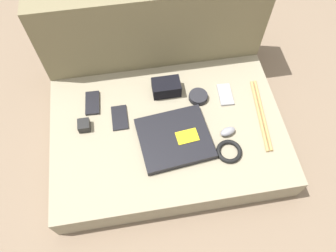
# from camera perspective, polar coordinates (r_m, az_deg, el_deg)

# --- Properties ---
(ground_plane) EXTENTS (8.00, 8.00, 0.00)m
(ground_plane) POSITION_cam_1_polar(r_m,az_deg,el_deg) (1.53, 0.00, -2.88)
(ground_plane) COLOR #7A6651
(couch_seat) EXTENTS (1.01, 0.68, 0.13)m
(couch_seat) POSITION_cam_1_polar(r_m,az_deg,el_deg) (1.47, 0.00, -1.69)
(couch_seat) COLOR gray
(couch_seat) RESTS_ON ground_plane
(couch_backrest) EXTENTS (1.01, 0.20, 0.53)m
(couch_backrest) POSITION_cam_1_polar(r_m,az_deg,el_deg) (1.58, -2.71, 15.89)
(couch_backrest) COLOR #756B4C
(couch_backrest) RESTS_ON ground_plane
(laptop) EXTENTS (0.32, 0.29, 0.03)m
(laptop) POSITION_cam_1_polar(r_m,az_deg,el_deg) (1.37, 1.15, -2.17)
(laptop) COLOR black
(laptop) RESTS_ON couch_seat
(computer_mouse) EXTENTS (0.08, 0.06, 0.03)m
(computer_mouse) POSITION_cam_1_polar(r_m,az_deg,el_deg) (1.41, 10.37, -0.96)
(computer_mouse) COLOR gray
(computer_mouse) RESTS_ON couch_seat
(speaker_puck) EXTENTS (0.09, 0.09, 0.03)m
(speaker_puck) POSITION_cam_1_polar(r_m,az_deg,el_deg) (1.49, 5.29, 5.11)
(speaker_puck) COLOR black
(speaker_puck) RESTS_ON couch_seat
(phone_silver) EXTENTS (0.07, 0.12, 0.01)m
(phone_silver) POSITION_cam_1_polar(r_m,az_deg,el_deg) (1.52, 9.93, 5.42)
(phone_silver) COLOR #99999E
(phone_silver) RESTS_ON couch_seat
(phone_black) EXTENTS (0.07, 0.12, 0.01)m
(phone_black) POSITION_cam_1_polar(r_m,az_deg,el_deg) (1.51, -13.02, 3.93)
(phone_black) COLOR black
(phone_black) RESTS_ON couch_seat
(phone_small) EXTENTS (0.07, 0.12, 0.01)m
(phone_small) POSITION_cam_1_polar(r_m,az_deg,el_deg) (1.45, -8.42, 1.44)
(phone_small) COLOR black
(phone_small) RESTS_ON couch_seat
(camera_pouch) EXTENTS (0.13, 0.08, 0.06)m
(camera_pouch) POSITION_cam_1_polar(r_m,az_deg,el_deg) (1.49, -0.30, 6.75)
(camera_pouch) COLOR black
(camera_pouch) RESTS_ON couch_seat
(charger_brick) EXTENTS (0.05, 0.05, 0.04)m
(charger_brick) POSITION_cam_1_polar(r_m,az_deg,el_deg) (1.44, -14.43, 0.11)
(charger_brick) COLOR black
(charger_brick) RESTS_ON couch_seat
(cable_coil) EXTENTS (0.11, 0.11, 0.02)m
(cable_coil) POSITION_cam_1_polar(r_m,az_deg,el_deg) (1.37, 10.59, -4.37)
(cable_coil) COLOR black
(cable_coil) RESTS_ON couch_seat
(drumstick_pair) EXTENTS (0.07, 0.36, 0.01)m
(drumstick_pair) POSITION_cam_1_polar(r_m,az_deg,el_deg) (1.49, 15.92, 1.88)
(drumstick_pair) COLOR tan
(drumstick_pair) RESTS_ON couch_seat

